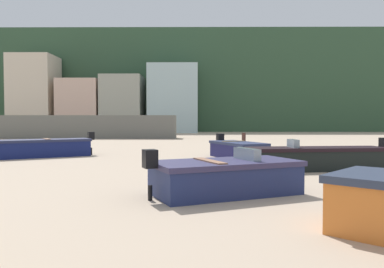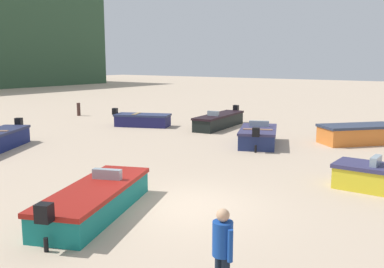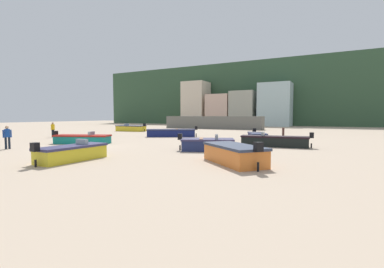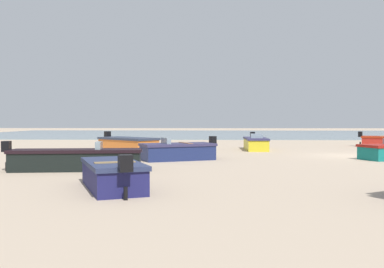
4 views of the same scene
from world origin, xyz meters
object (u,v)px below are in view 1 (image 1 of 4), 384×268
at_px(mooring_post_mid_beach, 244,140).
at_px(boat_black_6, 316,158).
at_px(boat_navy_3, 225,177).
at_px(boat_navy_2, 237,150).
at_px(boat_navy_8, 33,148).

bearing_deg(mooring_post_mid_beach, boat_black_6, -84.49).
distance_m(boat_navy_3, boat_black_6, 5.60).
distance_m(boat_navy_2, boat_navy_8, 9.56).
height_order(boat_navy_2, mooring_post_mid_beach, boat_navy_2).
xyz_separation_m(boat_navy_2, boat_navy_3, (-1.23, -8.43, 0.02)).
height_order(boat_navy_2, boat_black_6, boat_black_6).
relative_size(boat_black_6, boat_navy_8, 0.99).
bearing_deg(mooring_post_mid_beach, boat_navy_8, -147.46).
bearing_deg(boat_navy_3, boat_black_6, 117.37).
bearing_deg(boat_black_6, boat_navy_3, 134.19).
distance_m(boat_navy_2, boat_black_6, 4.69).
relative_size(boat_navy_3, boat_navy_8, 0.73).
height_order(boat_black_6, boat_navy_8, boat_navy_8).
distance_m(boat_navy_3, mooring_post_mid_beach, 15.85).
bearing_deg(boat_navy_8, boat_black_6, -141.06).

